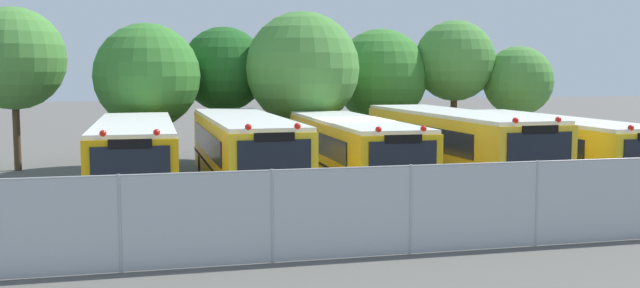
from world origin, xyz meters
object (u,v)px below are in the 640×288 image
Objects in this scene: tree_2 at (226,69)px; tree_4 at (380,75)px; tree_0 at (15,58)px; tree_3 at (299,67)px; school_bus_2 at (352,150)px; tree_5 at (455,59)px; tree_1 at (150,78)px; school_bus_0 at (135,156)px; tree_6 at (516,81)px; school_bus_1 at (244,151)px; school_bus_3 at (453,144)px; school_bus_4 at (547,146)px.

tree_2 is 0.99× the size of tree_4.
tree_3 is at bearing -3.75° from tree_0.
tree_5 is at bearing -130.66° from school_bus_2.
school_bus_2 is 1.75× the size of tree_2.
tree_2 is 3.57m from tree_3.
tree_5 is (19.86, 0.98, 0.05)m from tree_0.
tree_0 is 5.47m from tree_1.
school_bus_2 is at bearing -178.19° from school_bus_0.
tree_6 reaches higher than school_bus_2.
school_bus_2 is (3.80, 0.13, -0.08)m from school_bus_1.
tree_4 is (10.97, 2.50, 0.10)m from tree_1.
school_bus_0 is 11.10m from school_bus_3.
school_bus_1 is at bearing -0.63° from school_bus_3.
school_bus_3 is at bearing -179.25° from school_bus_2.
school_bus_1 is 1.03× the size of school_bus_2.
school_bus_4 is at bearing -28.24° from tree_1.
tree_0 is at bearing -179.66° from tree_6.
school_bus_1 reaches higher than school_bus_0.
school_bus_1 is (3.53, 0.03, 0.05)m from school_bus_0.
school_bus_1 is 3.80m from school_bus_2.
school_bus_0 is 17.86m from tree_5.
tree_0 reaches higher than school_bus_2.
tree_2 reaches higher than school_bus_1.
tree_3 is 1.02× the size of tree_5.
tree_4 is (16.35, 1.89, -0.71)m from tree_0.
school_bus_4 is 1.72× the size of tree_0.
tree_3 is at bearing -133.32° from school_bus_0.
tree_5 is at bearing 2.84° from tree_0.
school_bus_1 is at bearing -115.45° from tree_3.
tree_6 is at bearing 0.34° from tree_0.
school_bus_4 is 1.76× the size of tree_5.
tree_2 is 1.15× the size of tree_6.
school_bus_0 is 1.58× the size of tree_0.
tree_3 is 11.07m from tree_6.
school_bus_2 is at bearing -32.93° from tree_0.
tree_3 is at bearing -116.11° from school_bus_1.
school_bus_1 is at bearing -150.74° from tree_6.
tree_5 is (15.10, 8.96, 3.29)m from school_bus_0.
tree_1 is 6.35m from tree_3.
tree_0 is 22.75m from tree_6.
school_bus_4 is 21.33m from tree_0.
tree_0 is 16.47m from tree_4.
tree_0 reaches higher than tree_1.
school_bus_4 is 2.17× the size of tree_6.
tree_0 is (-12.08, 7.83, 3.27)m from school_bus_2.
school_bus_2 is 1.62× the size of tree_5.
tree_3 reaches higher than tree_4.
tree_2 is at bearing -93.50° from school_bus_1.
tree_4 reaches higher than school_bus_2.
tree_3 is at bearing -175.31° from tree_6.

